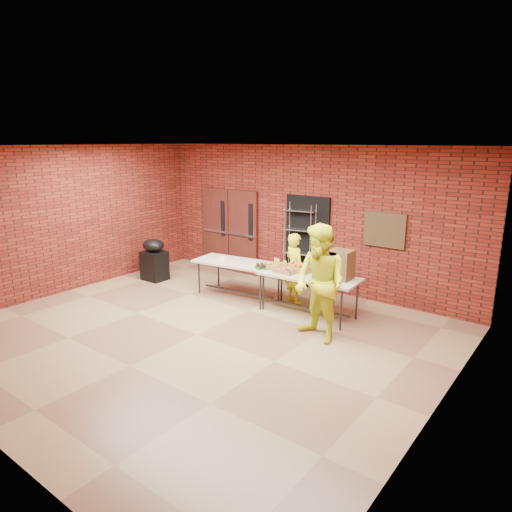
{
  "coord_description": "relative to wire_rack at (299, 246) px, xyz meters",
  "views": [
    {
      "loc": [
        5.3,
        -5.23,
        3.3
      ],
      "look_at": [
        0.22,
        1.4,
        1.17
      ],
      "focal_mm": 32.0,
      "sensor_mm": 36.0,
      "label": 1
    }
  ],
  "objects": [
    {
      "name": "room",
      "position": [
        0.01,
        -3.32,
        0.63
      ],
      "size": [
        8.08,
        7.08,
        3.28
      ],
      "color": "brown",
      "rests_on": "ground"
    },
    {
      "name": "double_doors",
      "position": [
        -2.18,
        0.12,
        0.08
      ],
      "size": [
        1.78,
        0.12,
        2.1
      ],
      "color": "#4A1815",
      "rests_on": "room"
    },
    {
      "name": "dark_doorway",
      "position": [
        0.11,
        0.14,
        0.08
      ],
      "size": [
        1.1,
        0.06,
        2.1
      ],
      "primitive_type": "cube",
      "color": "black",
      "rests_on": "room"
    },
    {
      "name": "bronze_plaque",
      "position": [
        1.91,
        0.13,
        0.58
      ],
      "size": [
        0.85,
        0.04,
        0.7
      ],
      "primitive_type": "cube",
      "color": "#3D2A18",
      "rests_on": "room"
    },
    {
      "name": "wire_rack",
      "position": [
        0.0,
        0.0,
        0.0
      ],
      "size": [
        0.74,
        0.36,
        1.94
      ],
      "primitive_type": null,
      "rotation": [
        0.0,
        0.0,
        0.18
      ],
      "color": "#B5B5BC",
      "rests_on": "room"
    },
    {
      "name": "table_left",
      "position": [
        -0.68,
        -1.36,
        -0.25
      ],
      "size": [
        1.99,
        1.04,
        0.78
      ],
      "rotation": [
        0.0,
        0.0,
        0.13
      ],
      "color": "tan",
      "rests_on": "room"
    },
    {
      "name": "table_right",
      "position": [
        1.05,
        -1.31,
        -0.24
      ],
      "size": [
        1.97,
        0.93,
        0.79
      ],
      "rotation": [
        0.0,
        0.0,
        0.07
      ],
      "color": "tan",
      "rests_on": "room"
    },
    {
      "name": "basket_bananas",
      "position": [
        0.35,
        -1.33,
        -0.12
      ],
      "size": [
        0.4,
        0.31,
        0.13
      ],
      "color": "#9F7340",
      "rests_on": "table_right"
    },
    {
      "name": "basket_oranges",
      "position": [
        0.74,
        -1.2,
        -0.11
      ],
      "size": [
        0.5,
        0.39,
        0.15
      ],
      "color": "#9F7340",
      "rests_on": "table_right"
    },
    {
      "name": "basket_apples",
      "position": [
        0.59,
        -1.45,
        -0.12
      ],
      "size": [
        0.4,
        0.31,
        0.12
      ],
      "color": "#9F7340",
      "rests_on": "table_right"
    },
    {
      "name": "muffin_tray",
      "position": [
        0.05,
        -1.37,
        -0.14
      ],
      "size": [
        0.44,
        0.44,
        0.11
      ],
      "color": "#185516",
      "rests_on": "table_left"
    },
    {
      "name": "napkin_box",
      "position": [
        -1.06,
        -1.38,
        -0.16
      ],
      "size": [
        0.16,
        0.11,
        0.05
      ],
      "primitive_type": "cube",
      "color": "white",
      "rests_on": "table_left"
    },
    {
      "name": "coffee_dispenser",
      "position": [
        1.62,
        -1.15,
        0.09
      ],
      "size": [
        0.41,
        0.37,
        0.55
      ],
      "primitive_type": "cube",
      "color": "brown",
      "rests_on": "table_right"
    },
    {
      "name": "cup_stack_front",
      "position": [
        1.37,
        -1.38,
        -0.05
      ],
      "size": [
        0.09,
        0.09,
        0.26
      ],
      "primitive_type": "cylinder",
      "color": "white",
      "rests_on": "table_right"
    },
    {
      "name": "cup_stack_mid",
      "position": [
        1.41,
        -1.47,
        -0.06
      ],
      "size": [
        0.08,
        0.08,
        0.24
      ],
      "primitive_type": "cylinder",
      "color": "white",
      "rests_on": "table_right"
    },
    {
      "name": "cup_stack_back",
      "position": [
        1.28,
        -1.26,
        -0.05
      ],
      "size": [
        0.09,
        0.09,
        0.26
      ],
      "primitive_type": "cylinder",
      "color": "white",
      "rests_on": "table_right"
    },
    {
      "name": "covered_grill",
      "position": [
        -3.08,
        -1.62,
        -0.46
      ],
      "size": [
        0.57,
        0.48,
        1.01
      ],
      "rotation": [
        0.0,
        0.0,
        0.02
      ],
      "color": "black",
      "rests_on": "room"
    },
    {
      "name": "volunteer_woman",
      "position": [
        0.46,
        -0.9,
        -0.23
      ],
      "size": [
        0.63,
        0.54,
        1.47
      ],
      "primitive_type": "imported",
      "rotation": [
        0.0,
        0.0,
        2.72
      ],
      "color": "#D3DF18",
      "rests_on": "room"
    },
    {
      "name": "volunteer_man",
      "position": [
        1.78,
        -2.19,
        0.02
      ],
      "size": [
        1.15,
        1.01,
        1.98
      ],
      "primitive_type": "imported",
      "rotation": [
        0.0,
        0.0,
        -0.31
      ],
      "color": "#D3DF18",
      "rests_on": "room"
    }
  ]
}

